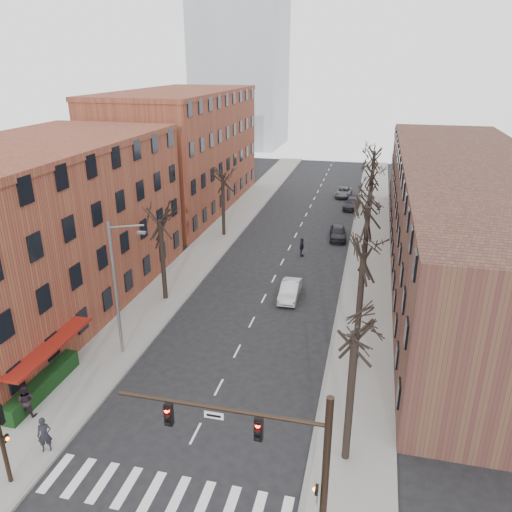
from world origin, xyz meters
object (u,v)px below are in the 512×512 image
Objects in this scene: silver_sedan at (290,291)px; parked_car_mid at (352,204)px; parked_car_near at (338,233)px; pedestrian_a at (45,435)px.

parked_car_mid is (3.28, 27.52, -0.02)m from silver_sedan.
silver_sedan is at bearing -105.26° from parked_car_near.
pedestrian_a reaches higher than parked_car_mid.
silver_sedan is 21.30m from pedestrian_a.
silver_sedan reaches higher than parked_car_mid.
pedestrian_a is (-11.86, -47.00, 0.42)m from parked_car_mid.
silver_sedan is 0.96× the size of parked_car_near.
silver_sedan is at bearing 38.24° from pedestrian_a.
parked_car_mid is (0.75, 12.27, -0.07)m from parked_car_near.
silver_sedan is 27.71m from parked_car_mid.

